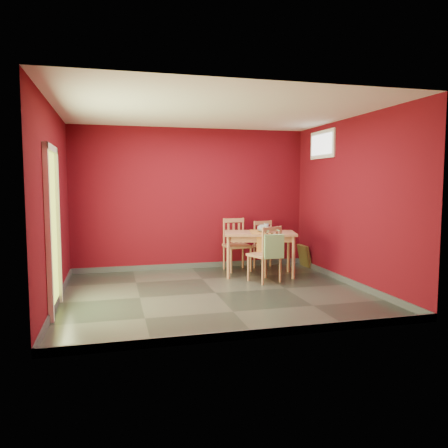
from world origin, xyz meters
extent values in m
plane|color=#2D342D|center=(0.00, 0.00, 0.00)|extent=(4.50, 4.50, 0.00)
plane|color=#5A0913|center=(0.00, 2.00, 1.35)|extent=(4.50, 0.00, 4.50)
plane|color=#5A0913|center=(0.00, -2.00, 1.35)|extent=(4.50, 0.00, 4.50)
plane|color=#5A0913|center=(-2.25, 0.00, 1.35)|extent=(0.00, 4.00, 4.00)
plane|color=#5A0913|center=(2.25, 0.00, 1.35)|extent=(0.00, 4.00, 4.00)
plane|color=white|center=(0.00, 0.00, 2.70)|extent=(4.50, 4.50, 0.00)
cube|color=#3F4244|center=(0.00, 1.99, 0.05)|extent=(4.50, 0.02, 0.10)
cube|color=#3F4244|center=(0.00, -1.99, 0.05)|extent=(4.50, 0.02, 0.10)
cube|color=#3F4244|center=(-2.24, 0.00, 0.05)|extent=(0.03, 4.00, 0.10)
cube|color=#3F4244|center=(2.24, 0.00, 0.05)|extent=(0.03, 4.00, 0.10)
cube|color=#B7D838|center=(-2.24, -0.40, 1.02)|extent=(0.02, 0.85, 2.05)
cube|color=white|center=(-2.21, -0.86, 1.06)|extent=(0.06, 0.08, 2.13)
cube|color=white|center=(-2.21, 0.06, 1.06)|extent=(0.06, 0.08, 2.13)
cube|color=white|center=(-2.21, -0.40, 2.09)|extent=(0.06, 1.01, 0.08)
cube|color=white|center=(2.23, 1.00, 2.35)|extent=(0.03, 0.90, 0.50)
cube|color=white|center=(2.21, 1.00, 2.35)|extent=(0.02, 0.76, 0.36)
cube|color=silver|center=(1.60, 1.99, 0.30)|extent=(0.08, 0.02, 0.12)
cube|color=#B07352|center=(1.06, 1.05, 0.76)|extent=(1.39, 1.02, 0.04)
cube|color=#B07352|center=(1.06, 1.05, 0.69)|extent=(1.24, 0.87, 0.10)
cylinder|color=#B07352|center=(0.44, 0.90, 0.37)|extent=(0.06, 0.06, 0.74)
cylinder|color=#B07352|center=(0.60, 1.48, 0.37)|extent=(0.06, 0.06, 0.74)
cylinder|color=#B07352|center=(1.53, 0.61, 0.37)|extent=(0.06, 0.06, 0.74)
cylinder|color=#B07352|center=(1.68, 1.19, 0.37)|extent=(0.06, 0.06, 0.74)
cube|color=#BA7430|center=(1.06, 1.05, 0.79)|extent=(0.50, 0.75, 0.01)
cube|color=#BA7430|center=(1.06, 0.70, 0.61)|extent=(0.32, 0.09, 0.34)
cube|color=#B07352|center=(0.80, 1.56, 0.47)|extent=(0.50, 0.50, 0.04)
cylinder|color=#B07352|center=(0.62, 1.35, 0.22)|extent=(0.04, 0.04, 0.45)
cylinder|color=#B07352|center=(0.58, 1.74, 0.22)|extent=(0.04, 0.04, 0.45)
cylinder|color=#B07352|center=(1.01, 1.38, 0.22)|extent=(0.04, 0.04, 0.45)
cylinder|color=#B07352|center=(0.97, 1.78, 0.22)|extent=(0.04, 0.04, 0.45)
cylinder|color=#B07352|center=(0.58, 1.74, 0.74)|extent=(0.04, 0.04, 0.49)
cylinder|color=#B07352|center=(0.97, 1.78, 0.74)|extent=(0.04, 0.04, 0.49)
cube|color=#B07352|center=(0.78, 1.76, 0.94)|extent=(0.42, 0.07, 0.08)
cube|color=#B07352|center=(0.67, 1.75, 0.69)|extent=(0.04, 0.03, 0.38)
cube|color=#B07352|center=(0.78, 1.76, 0.69)|extent=(0.04, 0.03, 0.38)
cube|color=#B07352|center=(0.89, 1.77, 0.69)|extent=(0.04, 0.03, 0.38)
cube|color=#B07352|center=(1.40, 1.57, 0.44)|extent=(0.51, 0.51, 0.04)
cylinder|color=#B07352|center=(1.26, 1.35, 0.21)|extent=(0.04, 0.04, 0.42)
cylinder|color=#B07352|center=(1.19, 1.71, 0.21)|extent=(0.04, 0.04, 0.42)
cylinder|color=#B07352|center=(1.62, 1.42, 0.21)|extent=(0.04, 0.04, 0.42)
cylinder|color=#B07352|center=(1.55, 1.79, 0.21)|extent=(0.04, 0.04, 0.42)
cylinder|color=#B07352|center=(1.19, 1.71, 0.69)|extent=(0.04, 0.04, 0.46)
cylinder|color=#B07352|center=(1.55, 1.79, 0.69)|extent=(0.04, 0.04, 0.46)
cube|color=#B07352|center=(1.37, 1.75, 0.88)|extent=(0.39, 0.11, 0.07)
cube|color=#B07352|center=(1.27, 1.73, 0.65)|extent=(0.04, 0.03, 0.36)
cube|color=#B07352|center=(1.37, 1.75, 0.65)|extent=(0.04, 0.03, 0.36)
cube|color=#B07352|center=(1.47, 1.77, 0.65)|extent=(0.04, 0.03, 0.36)
cube|color=#B07352|center=(0.97, 0.54, 0.45)|extent=(0.57, 0.57, 0.04)
cylinder|color=#B07352|center=(1.08, 0.79, 0.22)|extent=(0.04, 0.04, 0.43)
cylinder|color=#B07352|center=(1.21, 0.43, 0.22)|extent=(0.04, 0.04, 0.43)
cylinder|color=#B07352|center=(0.73, 0.66, 0.22)|extent=(0.04, 0.04, 0.43)
cylinder|color=#B07352|center=(0.86, 0.30, 0.22)|extent=(0.04, 0.04, 0.43)
cylinder|color=#B07352|center=(1.21, 0.43, 0.71)|extent=(0.04, 0.04, 0.47)
cylinder|color=#B07352|center=(0.86, 0.30, 0.71)|extent=(0.04, 0.04, 0.47)
cube|color=#B07352|center=(1.04, 0.37, 0.90)|extent=(0.39, 0.17, 0.07)
cube|color=#B07352|center=(1.14, 0.40, 0.67)|extent=(0.04, 0.03, 0.37)
cube|color=#B07352|center=(1.04, 0.37, 0.67)|extent=(0.04, 0.03, 0.37)
cube|color=#B07352|center=(0.94, 0.33, 0.67)|extent=(0.04, 0.03, 0.37)
cube|color=#78A56B|center=(1.04, 0.29, 0.63)|extent=(0.33, 0.10, 0.39)
cylinder|color=#78A56B|center=(0.95, 0.35, 0.89)|extent=(0.02, 0.16, 0.02)
cylinder|color=#78A56B|center=(1.13, 0.35, 0.89)|extent=(0.02, 0.16, 0.02)
cube|color=brown|center=(2.19, 1.59, 0.22)|extent=(0.15, 0.43, 0.43)
cube|color=black|center=(2.19, 1.59, 0.22)|extent=(0.10, 0.30, 0.30)
camera|label=1|loc=(-1.48, -6.29, 1.65)|focal=35.00mm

